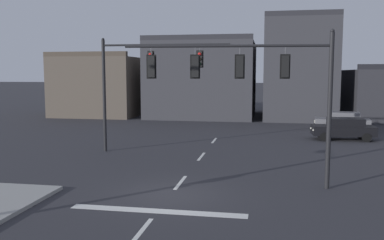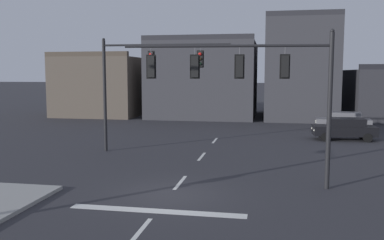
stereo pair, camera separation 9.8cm
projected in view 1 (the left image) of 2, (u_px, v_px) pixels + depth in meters
ground_plane at (170, 195)px, 16.88m from camera, size 400.00×400.00×0.00m
stop_bar_paint at (158, 211)px, 14.93m from camera, size 6.40×0.50×0.01m
lane_centreline at (181, 182)px, 18.84m from camera, size 0.16×26.40×0.01m
signal_mast_near_side at (256, 78)px, 17.62m from camera, size 8.68×0.95×6.68m
signal_mast_far_side at (139, 74)px, 25.58m from camera, size 7.89×0.43×7.01m
car_lot_nearside at (344, 128)px, 30.78m from camera, size 4.52×2.07×1.61m
car_lot_middle at (343, 121)px, 35.50m from camera, size 4.58×2.26×1.61m
building_row at (308, 80)px, 46.32m from camera, size 52.55×13.22×10.82m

